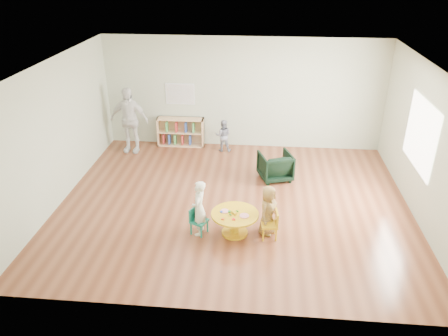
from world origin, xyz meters
name	(u,v)px	position (x,y,z in m)	size (l,w,h in m)	color
room	(235,114)	(0.01, 0.00, 1.89)	(7.10, 7.00, 2.80)	brown
activity_table	(235,220)	(0.09, -1.07, 0.29)	(0.85, 0.85, 0.47)	gold
kid_chair_left	(197,220)	(-0.58, -1.10, 0.27)	(0.36, 0.36, 0.50)	#18856F
kid_chair_right	(272,224)	(0.75, -1.13, 0.28)	(0.31, 0.31, 0.53)	gold
bookshelf	(180,132)	(-1.61, 2.86, 0.37)	(1.20, 0.30, 0.75)	tan
alphabet_poster	(180,94)	(-1.60, 2.98, 1.35)	(0.74, 0.01, 0.54)	white
armchair	(275,166)	(0.84, 1.15, 0.31)	(0.67, 0.69, 0.62)	black
child_left	(199,208)	(-0.54, -1.11, 0.52)	(0.38, 0.25, 1.04)	white
child_right	(268,210)	(0.67, -0.99, 0.47)	(0.46, 0.30, 0.94)	yellow
toddler	(223,135)	(-0.46, 2.59, 0.42)	(0.41, 0.32, 0.83)	#1C2446
adult_caretaker	(129,120)	(-2.80, 2.37, 0.83)	(0.97, 0.41, 1.66)	white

